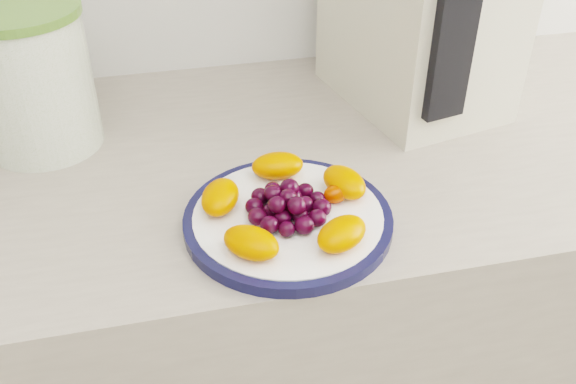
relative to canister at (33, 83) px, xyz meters
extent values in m
cube|color=gray|center=(0.32, -0.09, -0.55)|extent=(3.50, 0.60, 0.90)
cube|color=#927750|center=(0.32, -0.09, -0.58)|extent=(3.48, 0.58, 0.84)
cylinder|color=#0F1234|center=(0.30, -0.27, -0.09)|extent=(0.26, 0.26, 0.01)
cylinder|color=white|center=(0.30, -0.27, -0.09)|extent=(0.23, 0.23, 0.02)
cylinder|color=#435F12|center=(0.00, 0.00, 0.00)|extent=(0.17, 0.17, 0.19)
cylinder|color=#547832|center=(0.00, 0.00, 0.10)|extent=(0.17, 0.17, 0.01)
cube|color=black|center=(0.56, -0.14, 0.09)|extent=(0.06, 0.03, 0.26)
ellipsoid|color=#E05200|center=(0.38, -0.24, -0.06)|extent=(0.06, 0.08, 0.03)
ellipsoid|color=#E05200|center=(0.31, -0.18, -0.06)|extent=(0.07, 0.05, 0.03)
ellipsoid|color=#E05200|center=(0.22, -0.24, -0.06)|extent=(0.07, 0.08, 0.03)
ellipsoid|color=#E05200|center=(0.25, -0.33, -0.06)|extent=(0.08, 0.08, 0.03)
ellipsoid|color=#E05200|center=(0.35, -0.34, -0.06)|extent=(0.08, 0.07, 0.03)
ellipsoid|color=black|center=(0.30, -0.27, -0.07)|extent=(0.02, 0.02, 0.02)
ellipsoid|color=black|center=(0.32, -0.27, -0.07)|extent=(0.02, 0.02, 0.02)
ellipsoid|color=black|center=(0.31, -0.25, -0.07)|extent=(0.02, 0.02, 0.02)
ellipsoid|color=black|center=(0.29, -0.25, -0.07)|extent=(0.02, 0.02, 0.02)
ellipsoid|color=black|center=(0.28, -0.27, -0.07)|extent=(0.02, 0.02, 0.02)
ellipsoid|color=black|center=(0.29, -0.29, -0.07)|extent=(0.02, 0.02, 0.02)
ellipsoid|color=black|center=(0.31, -0.29, -0.07)|extent=(0.02, 0.02, 0.02)
ellipsoid|color=black|center=(0.34, -0.26, -0.07)|extent=(0.02, 0.02, 0.02)
ellipsoid|color=black|center=(0.33, -0.24, -0.07)|extent=(0.02, 0.02, 0.02)
ellipsoid|color=black|center=(0.31, -0.23, -0.07)|extent=(0.02, 0.02, 0.02)
ellipsoid|color=black|center=(0.29, -0.23, -0.07)|extent=(0.02, 0.02, 0.02)
ellipsoid|color=black|center=(0.27, -0.24, -0.07)|extent=(0.02, 0.02, 0.02)
ellipsoid|color=black|center=(0.26, -0.26, -0.07)|extent=(0.02, 0.02, 0.02)
ellipsoid|color=black|center=(0.26, -0.28, -0.07)|extent=(0.02, 0.02, 0.02)
ellipsoid|color=black|center=(0.27, -0.30, -0.07)|extent=(0.02, 0.02, 0.02)
ellipsoid|color=black|center=(0.29, -0.31, -0.07)|extent=(0.02, 0.02, 0.02)
ellipsoid|color=black|center=(0.31, -0.31, -0.07)|extent=(0.02, 0.02, 0.02)
ellipsoid|color=black|center=(0.33, -0.30, -0.07)|extent=(0.02, 0.02, 0.02)
ellipsoid|color=black|center=(0.34, -0.28, -0.07)|extent=(0.02, 0.02, 0.02)
ellipsoid|color=black|center=(0.30, -0.27, -0.05)|extent=(0.02, 0.02, 0.02)
ellipsoid|color=black|center=(0.31, -0.25, -0.05)|extent=(0.02, 0.02, 0.02)
ellipsoid|color=black|center=(0.29, -0.26, -0.05)|extent=(0.02, 0.02, 0.02)
ellipsoid|color=black|center=(0.29, -0.28, -0.05)|extent=(0.02, 0.02, 0.02)
ellipsoid|color=black|center=(0.31, -0.29, -0.05)|extent=(0.02, 0.02, 0.02)
ellipsoid|color=#CA2D00|center=(0.36, -0.26, -0.07)|extent=(0.03, 0.03, 0.02)
ellipsoid|color=#CA2D00|center=(0.39, -0.25, -0.07)|extent=(0.04, 0.03, 0.02)
camera|label=1|loc=(0.16, -0.87, 0.40)|focal=40.00mm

